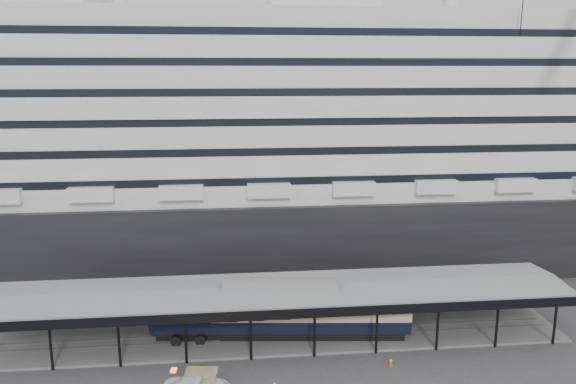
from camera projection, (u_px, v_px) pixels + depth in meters
name	position (u px, v px, depth m)	size (l,w,h in m)	color
ground	(284.00, 363.00, 50.21)	(200.00, 200.00, 0.00)	#39393C
cruise_ship	(262.00, 124.00, 77.39)	(130.00, 30.00, 43.90)	black
platform_canopy	(279.00, 315.00, 54.57)	(56.00, 9.18, 5.30)	slate
pullman_carriage	(280.00, 309.00, 54.46)	(25.18, 5.78, 24.52)	black
traffic_cone_left	(190.00, 371.00, 48.11)	(0.56, 0.56, 0.85)	red
traffic_cone_right	(391.00, 361.00, 49.75)	(0.47, 0.47, 0.74)	#EB470D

